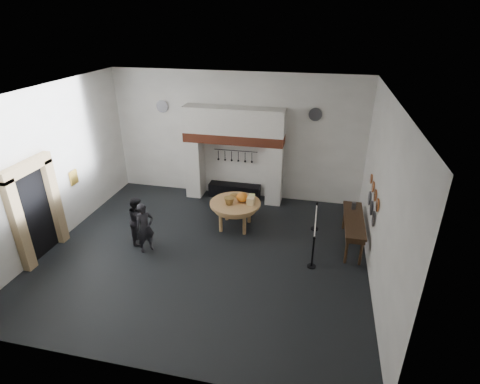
% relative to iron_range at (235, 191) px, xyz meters
% --- Properties ---
extents(floor, '(9.00, 8.00, 0.02)m').
position_rel_iron_range_xyz_m(floor, '(0.00, -3.72, -0.25)').
color(floor, black).
rests_on(floor, ground).
extents(ceiling, '(9.00, 8.00, 0.02)m').
position_rel_iron_range_xyz_m(ceiling, '(0.00, -3.72, 4.25)').
color(ceiling, silver).
rests_on(ceiling, wall_back).
extents(wall_back, '(9.00, 0.02, 4.50)m').
position_rel_iron_range_xyz_m(wall_back, '(0.00, 0.28, 2.00)').
color(wall_back, white).
rests_on(wall_back, floor).
extents(wall_front, '(9.00, 0.02, 4.50)m').
position_rel_iron_range_xyz_m(wall_front, '(0.00, -7.72, 2.00)').
color(wall_front, white).
rests_on(wall_front, floor).
extents(wall_left, '(0.02, 8.00, 4.50)m').
position_rel_iron_range_xyz_m(wall_left, '(-4.50, -3.72, 2.00)').
color(wall_left, white).
rests_on(wall_left, floor).
extents(wall_right, '(0.02, 8.00, 4.50)m').
position_rel_iron_range_xyz_m(wall_right, '(4.50, -3.72, 2.00)').
color(wall_right, white).
rests_on(wall_right, floor).
extents(chimney_pier_left, '(0.55, 0.70, 2.15)m').
position_rel_iron_range_xyz_m(chimney_pier_left, '(-1.48, -0.07, 0.82)').
color(chimney_pier_left, silver).
rests_on(chimney_pier_left, floor).
extents(chimney_pier_right, '(0.55, 0.70, 2.15)m').
position_rel_iron_range_xyz_m(chimney_pier_right, '(1.48, -0.07, 0.82)').
color(chimney_pier_right, silver).
rests_on(chimney_pier_right, floor).
extents(hearth_brick_band, '(3.50, 0.72, 0.32)m').
position_rel_iron_range_xyz_m(hearth_brick_band, '(0.00, -0.07, 2.06)').
color(hearth_brick_band, '#9E442B').
rests_on(hearth_brick_band, chimney_pier_left).
extents(chimney_hood, '(3.50, 0.70, 0.90)m').
position_rel_iron_range_xyz_m(chimney_hood, '(0.00, -0.07, 2.67)').
color(chimney_hood, silver).
rests_on(chimney_hood, hearth_brick_band).
extents(iron_range, '(1.90, 0.45, 0.50)m').
position_rel_iron_range_xyz_m(iron_range, '(0.00, 0.00, 0.00)').
color(iron_range, black).
rests_on(iron_range, floor).
extents(utensil_rail, '(1.60, 0.02, 0.02)m').
position_rel_iron_range_xyz_m(utensil_rail, '(0.00, 0.20, 1.50)').
color(utensil_rail, black).
rests_on(utensil_rail, wall_back).
extents(door_recess, '(0.04, 1.10, 2.50)m').
position_rel_iron_range_xyz_m(door_recess, '(-4.47, -4.72, 1.00)').
color(door_recess, black).
rests_on(door_recess, floor).
extents(door_jamb_near, '(0.22, 0.30, 2.60)m').
position_rel_iron_range_xyz_m(door_jamb_near, '(-4.38, -5.42, 1.05)').
color(door_jamb_near, tan).
rests_on(door_jamb_near, floor).
extents(door_jamb_far, '(0.22, 0.30, 2.60)m').
position_rel_iron_range_xyz_m(door_jamb_far, '(-4.38, -4.02, 1.05)').
color(door_jamb_far, tan).
rests_on(door_jamb_far, floor).
extents(door_lintel, '(0.22, 1.70, 0.30)m').
position_rel_iron_range_xyz_m(door_lintel, '(-4.38, -4.72, 2.40)').
color(door_lintel, tan).
rests_on(door_lintel, door_jamb_near).
extents(wall_plaque, '(0.05, 0.34, 0.44)m').
position_rel_iron_range_xyz_m(wall_plaque, '(-4.45, -2.92, 1.35)').
color(wall_plaque, gold).
rests_on(wall_plaque, wall_left).
extents(work_table, '(1.61, 1.61, 0.07)m').
position_rel_iron_range_xyz_m(work_table, '(0.52, -2.11, 0.59)').
color(work_table, tan).
rests_on(work_table, floor).
extents(pumpkin, '(0.36, 0.36, 0.31)m').
position_rel_iron_range_xyz_m(pumpkin, '(0.72, -2.01, 0.78)').
color(pumpkin, orange).
rests_on(pumpkin, work_table).
extents(cheese_block_big, '(0.22, 0.22, 0.24)m').
position_rel_iron_range_xyz_m(cheese_block_big, '(1.02, -2.16, 0.74)').
color(cheese_block_big, '#FFDC98').
rests_on(cheese_block_big, work_table).
extents(cheese_block_small, '(0.18, 0.18, 0.20)m').
position_rel_iron_range_xyz_m(cheese_block_small, '(1.00, -1.86, 0.72)').
color(cheese_block_small, '#E9E98B').
rests_on(cheese_block_small, work_table).
extents(wicker_basket, '(0.32, 0.32, 0.22)m').
position_rel_iron_range_xyz_m(wicker_basket, '(0.37, -2.26, 0.73)').
color(wicker_basket, olive).
rests_on(wicker_basket, work_table).
extents(bread_loaf, '(0.31, 0.18, 0.13)m').
position_rel_iron_range_xyz_m(bread_loaf, '(0.42, -1.76, 0.69)').
color(bread_loaf, '#AC7A3D').
rests_on(bread_loaf, work_table).
extents(visitor_near, '(0.62, 0.64, 1.48)m').
position_rel_iron_range_xyz_m(visitor_near, '(-1.67, -3.94, 0.49)').
color(visitor_near, black).
rests_on(visitor_near, floor).
extents(visitor_far, '(0.71, 0.82, 1.46)m').
position_rel_iron_range_xyz_m(visitor_far, '(-2.07, -3.54, 0.48)').
color(visitor_far, black).
rests_on(visitor_far, floor).
extents(side_table, '(0.55, 2.20, 0.06)m').
position_rel_iron_range_xyz_m(side_table, '(4.10, -2.40, 0.62)').
color(side_table, '#3D2316').
rests_on(side_table, floor).
extents(pewter_jug, '(0.12, 0.12, 0.22)m').
position_rel_iron_range_xyz_m(pewter_jug, '(4.10, -1.80, 0.76)').
color(pewter_jug, '#4D4E53').
rests_on(pewter_jug, side_table).
extents(copper_pan_a, '(0.03, 0.34, 0.34)m').
position_rel_iron_range_xyz_m(copper_pan_a, '(4.46, -3.52, 1.70)').
color(copper_pan_a, '#C6662D').
rests_on(copper_pan_a, wall_right).
extents(copper_pan_b, '(0.03, 0.32, 0.32)m').
position_rel_iron_range_xyz_m(copper_pan_b, '(4.46, -2.97, 1.70)').
color(copper_pan_b, '#C6662D').
rests_on(copper_pan_b, wall_right).
extents(copper_pan_c, '(0.03, 0.30, 0.30)m').
position_rel_iron_range_xyz_m(copper_pan_c, '(4.46, -2.42, 1.70)').
color(copper_pan_c, '#C6662D').
rests_on(copper_pan_c, wall_right).
extents(copper_pan_d, '(0.03, 0.28, 0.28)m').
position_rel_iron_range_xyz_m(copper_pan_d, '(4.46, -1.87, 1.70)').
color(copper_pan_d, '#C6662D').
rests_on(copper_pan_d, wall_right).
extents(pewter_plate_left, '(0.03, 0.40, 0.40)m').
position_rel_iron_range_xyz_m(pewter_plate_left, '(4.46, -3.32, 1.20)').
color(pewter_plate_left, '#4C4C51').
rests_on(pewter_plate_left, wall_right).
extents(pewter_plate_mid, '(0.03, 0.40, 0.40)m').
position_rel_iron_range_xyz_m(pewter_plate_mid, '(4.46, -2.72, 1.20)').
color(pewter_plate_mid, '#4C4C51').
rests_on(pewter_plate_mid, wall_right).
extents(pewter_plate_right, '(0.03, 0.40, 0.40)m').
position_rel_iron_range_xyz_m(pewter_plate_right, '(4.46, -2.12, 1.20)').
color(pewter_plate_right, '#4C4C51').
rests_on(pewter_plate_right, wall_right).
extents(pewter_plate_back_left, '(0.44, 0.03, 0.44)m').
position_rel_iron_range_xyz_m(pewter_plate_back_left, '(-2.70, 0.24, 2.95)').
color(pewter_plate_back_left, '#4C4C51').
rests_on(pewter_plate_back_left, wall_back).
extents(pewter_plate_back_right, '(0.44, 0.03, 0.44)m').
position_rel_iron_range_xyz_m(pewter_plate_back_right, '(2.70, 0.24, 2.95)').
color(pewter_plate_back_right, '#4C4C51').
rests_on(pewter_plate_back_right, wall_back).
extents(barrier_post_near, '(0.05, 0.05, 0.90)m').
position_rel_iron_range_xyz_m(barrier_post_near, '(3.02, -3.72, 0.20)').
color(barrier_post_near, black).
rests_on(barrier_post_near, floor).
extents(barrier_post_far, '(0.05, 0.05, 0.90)m').
position_rel_iron_range_xyz_m(barrier_post_far, '(3.02, -1.72, 0.20)').
color(barrier_post_far, black).
rests_on(barrier_post_far, floor).
extents(barrier_rope, '(0.04, 2.00, 0.04)m').
position_rel_iron_range_xyz_m(barrier_rope, '(3.02, -2.72, 0.60)').
color(barrier_rope, white).
rests_on(barrier_rope, barrier_post_near).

